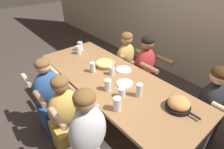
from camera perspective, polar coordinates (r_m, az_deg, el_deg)
ground_plane at (r=2.66m, az=0.00°, el=-14.64°), size 18.00×18.00×0.00m
dining_table at (r=2.21m, az=0.00°, el=-2.72°), size 2.31×0.88×0.75m
pizza_board_main at (r=2.42m, az=-2.21°, el=3.59°), size 0.30×0.30×0.05m
skillet_bowl at (r=1.83m, az=20.89°, el=-9.03°), size 0.35×0.24×0.13m
empty_plate_a at (r=2.33m, az=3.83°, el=1.63°), size 0.20×0.20×0.02m
empty_plate_b at (r=2.07m, az=4.14°, el=-2.85°), size 0.19×0.19×0.02m
cocktail_glass_blue at (r=2.21m, az=-0.08°, el=1.13°), size 0.07×0.07×0.14m
drinking_glass_a at (r=1.88m, az=8.88°, el=-5.31°), size 0.07×0.07×0.15m
drinking_glass_b at (r=1.69m, az=1.70°, el=-9.82°), size 0.08×0.08×0.14m
drinking_glass_c at (r=1.85m, az=3.20°, el=-6.12°), size 0.07×0.07×0.11m
drinking_glass_d at (r=2.27m, az=-6.27°, el=2.25°), size 0.07×0.07×0.13m
drinking_glass_e at (r=1.94m, az=-1.34°, el=-3.63°), size 0.08×0.08×0.13m
drinking_glass_f at (r=2.78m, az=-10.87°, el=7.73°), size 0.08×0.08×0.13m
drinking_glass_g at (r=2.89m, az=-10.31°, el=8.87°), size 0.08×0.08×0.14m
diner_far_midleft at (r=2.96m, az=4.44°, el=2.85°), size 0.51×0.40×1.07m
diner_far_right at (r=2.37m, az=28.50°, el=-10.27°), size 0.51×0.40×1.08m
diner_near_center at (r=2.09m, az=-14.51°, el=-13.98°), size 0.51×0.40×1.05m
diner_far_center at (r=2.71m, az=10.43°, el=-0.04°), size 0.51×0.40×1.13m
diner_near_midright at (r=1.78m, az=-7.44°, el=-21.50°), size 0.51×0.40×1.16m
diner_near_midleft at (r=2.38m, az=-19.27°, el=-7.76°), size 0.51×0.40×1.07m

